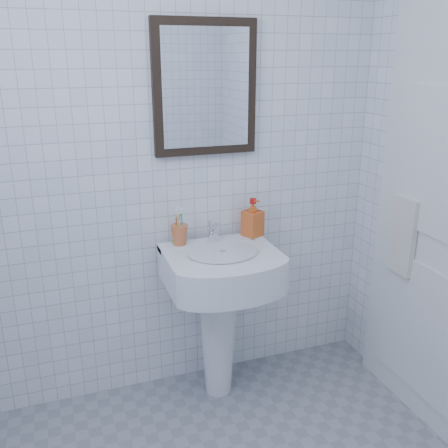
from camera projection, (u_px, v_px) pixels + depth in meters
name	position (u px, v px, depth m)	size (l,w,h in m)	color
wall_back	(166.00, 154.00, 2.38)	(2.20, 0.02, 2.50)	white
washbasin	(220.00, 298.00, 2.47)	(0.54, 0.39, 0.82)	white
faucet	(213.00, 233.00, 2.46)	(0.05, 0.10, 0.11)	silver
toothbrush_cup	(179.00, 235.00, 2.43)	(0.08, 0.08, 0.10)	#D06936
soap_dispenser	(253.00, 217.00, 2.53)	(0.09, 0.09, 0.19)	#D54A14
wall_mirror	(205.00, 88.00, 2.33)	(0.50, 0.04, 0.62)	black
bathroom_door	(439.00, 220.00, 2.22)	(0.04, 0.80, 2.00)	silver
towel_ring	(411.00, 200.00, 2.35)	(0.18, 0.18, 0.01)	silver
hand_towel	(403.00, 236.00, 2.40)	(0.03, 0.16, 0.38)	white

